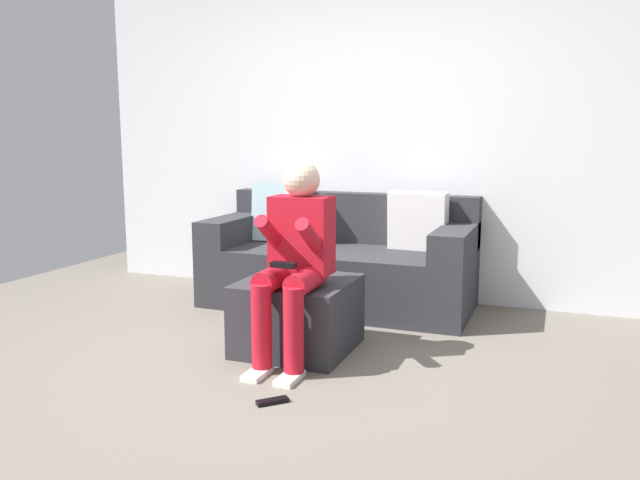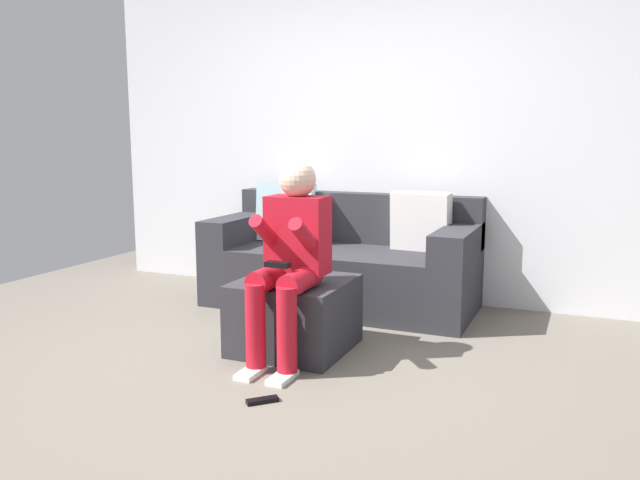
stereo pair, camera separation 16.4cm
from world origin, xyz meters
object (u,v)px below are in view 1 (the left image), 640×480
object	(u,v)px
remote_near_ottoman	(272,401)
person_seated	(295,252)
ottoman	(298,315)
couch_sectional	(339,262)

from	to	relation	value
remote_near_ottoman	person_seated	bearing A→B (deg)	57.42
remote_near_ottoman	ottoman	bearing A→B (deg)	58.86
couch_sectional	person_seated	size ratio (longest dim) A/B	1.74
remote_near_ottoman	couch_sectional	bearing A→B (deg)	54.31
couch_sectional	ottoman	size ratio (longest dim) A/B	3.05
person_seated	remote_near_ottoman	size ratio (longest dim) A/B	7.24
person_seated	remote_near_ottoman	world-z (taller)	person_seated
person_seated	remote_near_ottoman	xyz separation A→B (m)	(0.14, -0.61, -0.64)
ottoman	couch_sectional	bearing A→B (deg)	96.09
couch_sectional	remote_near_ottoman	world-z (taller)	couch_sectional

